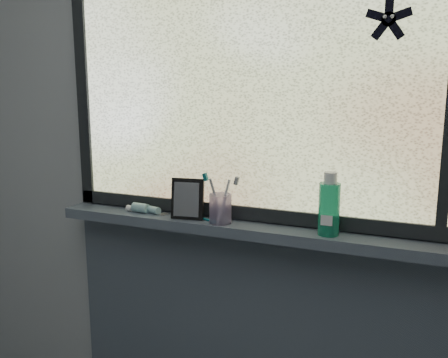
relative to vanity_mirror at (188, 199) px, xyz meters
name	(u,v)px	position (x,y,z in m)	size (l,w,h in m)	color
wall_back	(266,159)	(0.28, 0.09, 0.15)	(3.00, 0.01, 2.50)	#9EA3A8
windowsill	(259,231)	(0.28, 0.02, -0.10)	(1.62, 0.14, 0.04)	#46505E
sill_apron	(262,352)	(0.28, 0.08, -0.61)	(1.62, 0.02, 0.98)	#46505E
window_pane	(265,81)	(0.28, 0.07, 0.43)	(1.50, 0.01, 1.00)	silver
frame_bottom	(263,214)	(0.28, 0.07, -0.05)	(1.60, 0.03, 0.05)	black
frame_left	(83,81)	(-0.50, 0.07, 0.43)	(0.05, 0.03, 1.10)	black
starfish_sticker	(389,19)	(0.68, 0.06, 0.62)	(0.15, 0.02, 0.15)	black
vanity_mirror	(188,199)	(0.00, 0.00, 0.00)	(0.12, 0.06, 0.15)	black
toothpaste_tube	(145,208)	(-0.19, 0.01, -0.06)	(0.21, 0.04, 0.04)	white
toothbrush_cup	(220,209)	(0.13, 0.00, -0.02)	(0.08, 0.08, 0.11)	#B69ED1
toothbrush_lying	(202,218)	(0.06, 0.01, -0.07)	(0.20, 0.02, 0.01)	#0B5F69
mouthwash_bottle	(329,204)	(0.53, 0.01, 0.03)	(0.07, 0.07, 0.18)	#20AA7B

